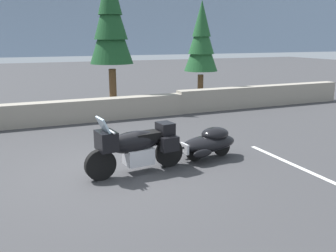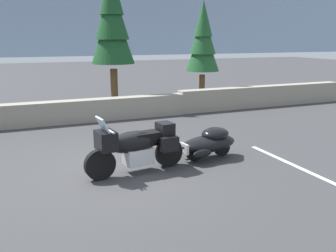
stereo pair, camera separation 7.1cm
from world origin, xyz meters
The scene contains 8 objects.
ground_plane centered at (0.00, 0.00, 0.00)m, with size 80.00×80.00×0.00m, color #38383A.
stone_guard_wall centered at (-0.15, 5.20, 0.43)m, with size 24.00×0.55×0.91m.
distant_ridgeline centered at (0.00, 95.20, 8.00)m, with size 240.00×80.00×16.00m, color #7F93AD.
touring_motorcycle centered at (0.43, -0.32, 0.62)m, with size 2.31×0.91×1.33m.
car_shaped_trailer centered at (2.39, -0.08, 0.41)m, with size 2.23×0.90×0.76m.
pine_tree_tall centered at (1.85, 7.12, 3.62)m, with size 1.75×1.75×5.78m.
pine_tree_secondary centered at (5.84, 6.89, 2.83)m, with size 1.49×1.49×4.51m.
parking_stripe_marker centered at (3.98, -1.50, 0.00)m, with size 0.12×3.60×0.01m, color silver.
Camera 2 is at (-1.76, -7.46, 2.88)m, focal length 38.24 mm.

